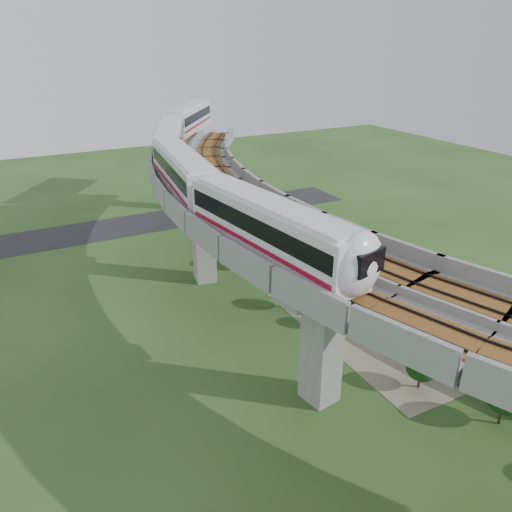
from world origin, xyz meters
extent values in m
plane|color=#2D4A1D|center=(0.00, 0.00, 0.00)|extent=(160.00, 160.00, 0.00)
cube|color=#7F725D|center=(14.00, -2.00, 0.02)|extent=(18.00, 26.00, 0.04)
cube|color=#232326|center=(0.00, 30.00, 0.01)|extent=(60.00, 8.00, 0.03)
cube|color=#99968E|center=(9.12, 31.80, 4.20)|extent=(2.86, 2.93, 8.40)
cube|color=#99968E|center=(9.12, 31.80, 9.00)|extent=(7.21, 5.74, 1.20)
cube|color=#99968E|center=(0.91, 10.42, 4.20)|extent=(2.35, 2.51, 8.40)
cube|color=#99968E|center=(0.91, 10.42, 9.00)|extent=(7.31, 3.58, 1.20)
cube|color=#99968E|center=(0.91, -10.42, 4.20)|extent=(2.35, 2.51, 8.40)
cube|color=#99968E|center=(0.91, -10.42, 9.00)|extent=(7.31, 3.58, 1.20)
cube|color=gray|center=(6.19, 26.54, 10.00)|extent=(16.42, 20.91, 0.80)
cube|color=gray|center=(2.33, 28.44, 10.90)|extent=(8.66, 17.08, 1.00)
cube|color=gray|center=(10.04, 24.64, 10.90)|extent=(8.66, 17.08, 1.00)
cube|color=brown|center=(4.21, 27.51, 10.46)|extent=(10.68, 18.08, 0.12)
cube|color=black|center=(4.21, 27.51, 10.58)|extent=(9.69, 17.59, 0.12)
cube|color=brown|center=(8.16, 25.56, 10.46)|extent=(10.68, 18.08, 0.12)
cube|color=black|center=(8.16, 25.56, 10.58)|extent=(9.69, 17.59, 0.12)
cube|color=gray|center=(0.70, 9.13, 10.00)|extent=(11.77, 20.03, 0.80)
cube|color=gray|center=(-3.55, 9.78, 10.90)|extent=(3.22, 18.71, 1.00)
cube|color=gray|center=(4.95, 8.47, 10.90)|extent=(3.22, 18.71, 1.00)
cube|color=brown|center=(-1.48, 9.46, 10.46)|extent=(5.44, 19.05, 0.12)
cube|color=black|center=(-1.48, 9.46, 10.58)|extent=(4.35, 18.88, 0.12)
cube|color=brown|center=(2.87, 8.79, 10.46)|extent=(5.44, 19.05, 0.12)
cube|color=black|center=(2.87, 8.79, 10.58)|extent=(4.35, 18.88, 0.12)
cube|color=gray|center=(0.70, -9.13, 10.00)|extent=(11.77, 20.03, 0.80)
cube|color=gray|center=(-3.55, -9.78, 10.90)|extent=(3.22, 18.71, 1.00)
cube|color=gray|center=(4.95, -8.47, 10.90)|extent=(3.22, 18.71, 1.00)
cube|color=brown|center=(-1.48, -9.46, 10.46)|extent=(5.44, 19.05, 0.12)
cube|color=black|center=(-1.48, -9.46, 10.58)|extent=(4.35, 18.88, 0.12)
cube|color=brown|center=(2.87, -8.79, 10.46)|extent=(5.44, 19.05, 0.12)
cube|color=black|center=(2.87, -8.79, 10.58)|extent=(4.35, 18.88, 0.12)
cube|color=silver|center=(-1.71, -7.76, 12.24)|extent=(4.55, 15.22, 3.20)
cube|color=silver|center=(-1.71, -7.76, 13.94)|extent=(3.92, 14.41, 0.22)
cube|color=black|center=(-1.71, -7.76, 12.69)|extent=(4.53, 14.63, 1.15)
cube|color=maroon|center=(-1.71, -7.76, 11.49)|extent=(4.53, 14.63, 0.30)
cube|color=black|center=(-1.71, -7.76, 10.78)|extent=(3.48, 12.89, 0.28)
cube|color=silver|center=(-1.71, 7.80, 12.24)|extent=(4.56, 15.22, 3.20)
cube|color=silver|center=(-1.71, 7.80, 13.94)|extent=(3.93, 14.41, 0.22)
cube|color=black|center=(-1.71, 7.80, 12.69)|extent=(4.54, 14.63, 1.15)
cube|color=maroon|center=(-1.71, 7.80, 11.49)|extent=(4.54, 14.63, 0.30)
cube|color=black|center=(-1.71, 7.80, 10.78)|extent=(3.48, 12.89, 0.28)
cube|color=silver|center=(2.16, 22.87, 12.24)|extent=(8.03, 14.94, 3.20)
cube|color=silver|center=(2.16, 22.87, 13.94)|extent=(7.25, 14.05, 0.22)
cube|color=black|center=(2.16, 22.87, 12.69)|extent=(7.86, 14.41, 1.15)
cube|color=maroon|center=(2.16, 22.87, 11.49)|extent=(7.86, 14.41, 0.30)
cube|color=black|center=(2.16, 22.87, 10.78)|extent=(6.46, 12.56, 0.28)
cube|color=silver|center=(9.64, 36.51, 12.24)|extent=(10.99, 13.73, 3.20)
cube|color=silver|center=(9.64, 36.51, 13.94)|extent=(10.11, 12.80, 0.22)
cube|color=black|center=(9.64, 36.51, 12.69)|extent=(10.69, 13.28, 1.15)
cube|color=maroon|center=(9.64, 36.51, 11.49)|extent=(10.69, 13.28, 0.30)
cube|color=black|center=(9.64, 36.51, 10.78)|extent=(9.02, 11.44, 0.28)
ellipsoid|color=silver|center=(-0.39, -14.89, 12.39)|extent=(3.67, 2.56, 3.64)
cylinder|color=#2D382D|center=(12.25, 19.29, 0.75)|extent=(0.08, 0.08, 1.50)
cube|color=#2D382D|center=(11.38, 16.98, 0.75)|extent=(1.69, 4.77, 1.40)
cylinder|color=#2D382D|center=(10.62, 14.63, 0.75)|extent=(0.08, 0.08, 1.50)
cube|color=#2D382D|center=(9.98, 12.24, 0.75)|extent=(1.23, 4.91, 1.40)
cylinder|color=#2D382D|center=(9.45, 9.83, 0.75)|extent=(0.08, 0.08, 1.50)
cube|color=#2D382D|center=(9.03, 7.39, 0.75)|extent=(0.75, 4.99, 1.40)
cylinder|color=#2D382D|center=(8.74, 4.94, 0.75)|extent=(0.08, 0.08, 1.50)
cube|color=#2D382D|center=(8.56, 2.47, 0.75)|extent=(0.27, 5.04, 1.40)
cylinder|color=#2D382D|center=(8.50, 0.00, 0.75)|extent=(0.08, 0.08, 1.50)
cube|color=#2D382D|center=(8.56, -2.47, 0.75)|extent=(0.27, 5.04, 1.40)
cylinder|color=#2D382D|center=(8.74, -4.94, 0.75)|extent=(0.08, 0.08, 1.50)
cube|color=#2D382D|center=(9.03, -7.39, 0.75)|extent=(0.75, 4.99, 1.40)
cylinder|color=#2D382D|center=(9.45, -9.83, 0.75)|extent=(0.08, 0.08, 1.50)
cube|color=#2D382D|center=(9.98, -12.24, 0.75)|extent=(1.23, 4.91, 1.40)
cylinder|color=#2D382D|center=(10.62, -14.63, 0.75)|extent=(0.08, 0.08, 1.50)
cube|color=#2D382D|center=(11.38, -16.98, 0.75)|extent=(1.69, 4.77, 1.40)
cylinder|color=#382314|center=(12.04, 23.15, 0.46)|extent=(0.18, 0.18, 0.92)
ellipsoid|color=#123310|center=(12.04, 23.15, 1.72)|extent=(2.63, 2.63, 2.24)
cylinder|color=#382314|center=(8.89, 17.72, 0.61)|extent=(0.18, 0.18, 1.22)
ellipsoid|color=#123310|center=(8.89, 17.72, 1.77)|extent=(1.83, 1.83, 1.55)
cylinder|color=#382314|center=(6.75, 10.32, 0.77)|extent=(0.18, 0.18, 1.54)
ellipsoid|color=#123310|center=(6.75, 10.32, 2.42)|extent=(2.94, 2.94, 2.50)
cylinder|color=#382314|center=(5.79, 1.02, 0.64)|extent=(0.18, 0.18, 1.28)
ellipsoid|color=#123310|center=(5.79, 1.02, 1.94)|extent=(2.19, 2.19, 1.86)
cylinder|color=#382314|center=(7.21, -3.39, 0.55)|extent=(0.18, 0.18, 1.10)
ellipsoid|color=#123310|center=(7.21, -3.39, 1.66)|extent=(1.89, 1.89, 1.60)
cylinder|color=#382314|center=(7.87, -12.88, 0.54)|extent=(0.18, 0.18, 1.07)
ellipsoid|color=#123310|center=(7.87, -12.88, 1.73)|extent=(2.17, 2.17, 1.85)
cylinder|color=#382314|center=(9.90, -18.03, 0.69)|extent=(0.18, 0.18, 1.38)
ellipsoid|color=#123310|center=(9.90, -18.03, 2.10)|extent=(2.42, 2.42, 2.05)
imported|color=white|center=(9.62, -6.67, 0.64)|extent=(1.61, 3.58, 1.19)
imported|color=maroon|center=(17.60, -5.10, 0.64)|extent=(2.94, 3.81, 1.21)
imported|color=black|center=(10.50, 2.27, 0.66)|extent=(4.35, 1.96, 1.24)
camera|label=1|loc=(-15.93, -33.13, 23.24)|focal=35.00mm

